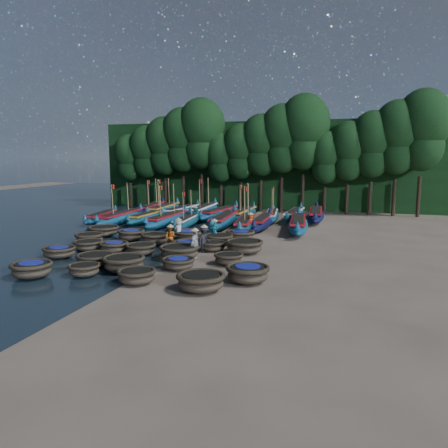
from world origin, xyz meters
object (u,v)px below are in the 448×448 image
(coracle_8, at_px, (178,263))
(coracle_4, at_px, (201,281))
(coracle_15, at_px, (89,238))
(long_boat_11, at_px, (181,211))
(coracle_17, at_px, (185,245))
(fisherman_1, at_px, (215,230))
(long_boat_5, at_px, (224,220))
(fisherman_3, at_px, (204,239))
(long_boat_9, at_px, (152,208))
(coracle_12, at_px, (141,249))
(long_boat_0, at_px, (101,217))
(long_boat_1, at_px, (121,217))
(coracle_18, at_px, (213,246))
(fisherman_2, at_px, (171,236))
(long_boat_4, at_px, (187,221))
(coracle_20, at_px, (103,231))
(coracle_21, at_px, (131,234))
(long_boat_2, at_px, (147,217))
(coracle_9, at_px, (248,273))
(long_boat_8, at_px, (298,224))
(long_boat_15, at_px, (272,216))
(coracle_14, at_px, (229,258))
(long_boat_13, at_px, (220,213))
(fisherman_4, at_px, (195,243))
(coracle_2, at_px, (84,269))
(coracle_10, at_px, (88,245))
(fisherman_6, at_px, (251,222))
(long_boat_17, at_px, (316,215))
(coracle_1, at_px, (32,269))
(coracle_5, at_px, (59,251))
(long_boat_10, at_px, (164,210))
(long_boat_16, at_px, (294,215))
(coracle_24, at_px, (240,235))
(long_boat_14, at_px, (243,214))
(long_boat_12, at_px, (204,210))
(long_boat_3, at_px, (167,219))
(coracle_3, at_px, (137,276))
(coracle_13, at_px, (179,251))
(coracle_7, at_px, (124,263))
(fisherman_0, at_px, (179,230))
(coracle_22, at_px, (189,235))
(coracle_11, at_px, (114,247))
(coracle_6, at_px, (95,259))
(coracle_16, at_px, (155,238))

(coracle_8, bearing_deg, coracle_4, -52.79)
(coracle_15, height_order, long_boat_11, long_boat_11)
(coracle_17, relative_size, fisherman_1, 1.03)
(long_boat_5, height_order, fisherman_3, fisherman_3)
(long_boat_9, bearing_deg, coracle_12, -74.79)
(long_boat_0, distance_m, long_boat_1, 2.16)
(long_boat_5, bearing_deg, coracle_8, -86.75)
(coracle_18, bearing_deg, fisherman_2, -177.69)
(long_boat_4, bearing_deg, coracle_20, -132.71)
(coracle_21, xyz_separation_m, long_boat_2, (-2.84, 8.19, 0.06))
(coracle_8, relative_size, coracle_9, 0.90)
(long_boat_8, bearing_deg, fisherman_3, -122.02)
(long_boat_9, height_order, long_boat_15, long_boat_9)
(coracle_21, bearing_deg, coracle_14, -28.75)
(long_boat_13, bearing_deg, coracle_9, -60.81)
(coracle_21, bearing_deg, fisherman_4, -31.84)
(coracle_2, relative_size, long_boat_5, 0.19)
(coracle_2, distance_m, coracle_10, 6.37)
(long_boat_15, relative_size, fisherman_6, 4.28)
(long_boat_2, bearing_deg, fisherman_3, -48.67)
(coracle_15, relative_size, long_boat_9, 0.27)
(long_boat_17, distance_m, fisherman_4, 18.69)
(coracle_1, distance_m, coracle_17, 9.39)
(coracle_5, relative_size, long_boat_10, 0.25)
(long_boat_11, xyz_separation_m, long_boat_16, (11.35, 0.58, -0.00))
(coracle_15, relative_size, coracle_24, 1.10)
(long_boat_14, bearing_deg, coracle_1, -100.00)
(coracle_15, distance_m, long_boat_12, 16.09)
(long_boat_1, bearing_deg, coracle_1, -75.76)
(long_boat_1, height_order, long_boat_3, long_boat_1)
(coracle_8, bearing_deg, fisherman_3, 90.75)
(coracle_3, relative_size, long_boat_11, 0.23)
(coracle_12, bearing_deg, long_boat_14, 83.11)
(long_boat_0, height_order, long_boat_17, long_boat_17)
(coracle_13, relative_size, long_boat_5, 0.30)
(coracle_4, height_order, long_boat_0, long_boat_0)
(coracle_13, relative_size, long_boat_1, 0.32)
(coracle_17, relative_size, long_boat_8, 0.21)
(coracle_7, relative_size, fisherman_0, 1.31)
(long_boat_16, distance_m, long_boat_17, 1.99)
(coracle_22, relative_size, long_boat_2, 0.31)
(coracle_11, bearing_deg, fisherman_1, 43.67)
(coracle_9, relative_size, long_boat_4, 0.32)
(fisherman_3, bearing_deg, long_boat_16, 1.13)
(long_boat_5, distance_m, fisherman_0, 7.47)
(coracle_12, relative_size, fisherman_1, 1.02)
(coracle_7, bearing_deg, coracle_6, 163.23)
(coracle_16, xyz_separation_m, long_boat_16, (7.58, 14.39, 0.09))
(coracle_20, xyz_separation_m, long_boat_13, (5.64, 11.53, 0.13))
(coracle_11, bearing_deg, coracle_14, -6.03)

